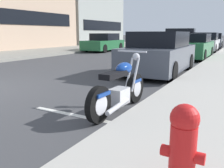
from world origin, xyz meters
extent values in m
cube|color=gray|center=(12.00, 6.85, 0.07)|extent=(120.00, 5.00, 0.14)
cube|color=silver|center=(0.00, -3.75, 0.00)|extent=(0.12, 2.20, 0.01)
cylinder|color=black|center=(1.28, -4.18, 0.31)|extent=(0.62, 0.13, 0.61)
cylinder|color=silver|center=(1.28, -4.18, 0.31)|extent=(0.34, 0.13, 0.34)
cylinder|color=black|center=(-0.09, -4.13, 0.31)|extent=(0.62, 0.13, 0.61)
cylinder|color=silver|center=(-0.09, -4.13, 0.31)|extent=(0.34, 0.13, 0.34)
cube|color=silver|center=(0.59, -4.15, 0.29)|extent=(0.41, 0.27, 0.30)
cube|color=black|center=(0.41, -4.15, 0.73)|extent=(0.69, 0.24, 0.10)
ellipsoid|color=navy|center=(0.77, -4.16, 0.79)|extent=(0.49, 0.26, 0.24)
cube|color=navy|center=(-0.04, -4.13, 0.48)|extent=(0.37, 0.19, 0.06)
cube|color=navy|center=(1.26, -4.18, 0.48)|extent=(0.33, 0.17, 0.06)
cylinder|color=silver|center=(1.13, -4.10, 0.62)|extent=(0.34, 0.06, 0.65)
cylinder|color=silver|center=(1.13, -4.24, 0.62)|extent=(0.34, 0.06, 0.65)
cylinder|color=silver|center=(1.10, -4.17, 1.09)|extent=(0.06, 0.62, 0.04)
sphere|color=silver|center=(1.30, -4.18, 0.97)|extent=(0.15, 0.15, 0.15)
cylinder|color=silver|center=(0.29, -4.28, 0.20)|extent=(0.71, 0.11, 0.16)
cube|color=#4C515B|center=(5.18, -3.44, 0.56)|extent=(4.10, 1.84, 0.80)
cube|color=black|center=(5.08, -3.45, 1.22)|extent=(2.22, 1.67, 0.52)
cylinder|color=black|center=(6.51, -2.61, 0.31)|extent=(0.62, 0.23, 0.62)
cylinder|color=black|center=(6.53, -4.23, 0.31)|extent=(0.62, 0.23, 0.62)
cylinder|color=black|center=(3.82, -2.66, 0.31)|extent=(0.62, 0.23, 0.62)
cylinder|color=black|center=(3.85, -4.27, 0.31)|extent=(0.62, 0.23, 0.62)
cube|color=#236638|center=(11.02, -3.48, 0.55)|extent=(4.24, 1.85, 0.78)
cube|color=black|center=(11.10, -3.48, 1.17)|extent=(1.99, 1.69, 0.46)
cylinder|color=black|center=(12.42, -2.63, 0.31)|extent=(0.62, 0.22, 0.62)
cylinder|color=black|center=(12.42, -4.31, 0.31)|extent=(0.62, 0.22, 0.62)
cylinder|color=black|center=(9.62, -2.64, 0.31)|extent=(0.62, 0.22, 0.62)
cylinder|color=black|center=(9.63, -4.32, 0.31)|extent=(0.62, 0.22, 0.62)
cube|color=silver|center=(17.17, -3.38, 0.53)|extent=(4.27, 1.82, 0.75)
cube|color=black|center=(17.01, -3.39, 1.18)|extent=(2.04, 1.63, 0.55)
cylinder|color=black|center=(18.55, -2.57, 0.31)|extent=(0.62, 0.23, 0.62)
cylinder|color=black|center=(18.58, -4.14, 0.31)|extent=(0.62, 0.23, 0.62)
cylinder|color=black|center=(15.75, -2.62, 0.31)|extent=(0.62, 0.23, 0.62)
cylinder|color=black|center=(15.78, -4.20, 0.31)|extent=(0.62, 0.23, 0.62)
cube|color=#4C515B|center=(22.31, -3.27, 0.52)|extent=(4.62, 1.96, 0.72)
cube|color=black|center=(22.14, -3.28, 1.15)|extent=(2.40, 1.71, 0.53)
cylinder|color=black|center=(23.76, -2.41, 0.31)|extent=(0.63, 0.25, 0.62)
cylinder|color=black|center=(23.84, -3.98, 0.31)|extent=(0.63, 0.25, 0.62)
cylinder|color=black|center=(20.77, -2.56, 0.31)|extent=(0.63, 0.25, 0.62)
cylinder|color=black|center=(20.85, -4.13, 0.31)|extent=(0.63, 0.25, 0.62)
cube|color=#4C5156|center=(29.59, 1.58, 0.76)|extent=(2.30, 5.13, 0.97)
cube|color=black|center=(29.59, 1.58, 1.61)|extent=(2.08, 3.72, 0.74)
cylinder|color=black|center=(28.60, 3.21, 0.38)|extent=(0.31, 0.78, 0.76)
cylinder|color=black|center=(30.34, 3.34, 0.38)|extent=(0.31, 0.78, 0.76)
cylinder|color=black|center=(28.85, -0.17, 0.38)|extent=(0.31, 0.78, 0.76)
cylinder|color=black|center=(30.59, -0.05, 0.38)|extent=(0.31, 0.78, 0.76)
cube|color=#236638|center=(13.23, 3.72, 0.51)|extent=(4.23, 1.93, 0.70)
cube|color=black|center=(13.46, 3.73, 1.12)|extent=(2.14, 1.70, 0.53)
cylinder|color=black|center=(11.89, 2.86, 0.31)|extent=(0.63, 0.25, 0.62)
cylinder|color=black|center=(11.83, 4.46, 0.31)|extent=(0.63, 0.25, 0.62)
cylinder|color=black|center=(14.64, 2.98, 0.31)|extent=(0.63, 0.25, 0.62)
cylinder|color=black|center=(14.57, 4.57, 0.31)|extent=(0.63, 0.25, 0.62)
cylinder|color=red|center=(-1.36, -5.74, 0.43)|extent=(0.22, 0.22, 0.57)
sphere|color=red|center=(-1.36, -5.74, 0.77)|extent=(0.24, 0.24, 0.24)
cylinder|color=red|center=(-1.36, -5.60, 0.45)|extent=(0.10, 0.08, 0.10)
cylinder|color=red|center=(-1.36, -5.88, 0.45)|extent=(0.10, 0.08, 0.10)
cube|color=black|center=(10.04, 9.12, 2.59)|extent=(11.58, 0.06, 1.10)
cube|color=#939993|center=(22.60, 14.89, 5.14)|extent=(10.39, 11.47, 10.27)
cube|color=black|center=(22.60, 9.12, 2.26)|extent=(8.73, 0.06, 1.10)
camera|label=1|loc=(-3.25, -6.11, 1.45)|focal=38.43mm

